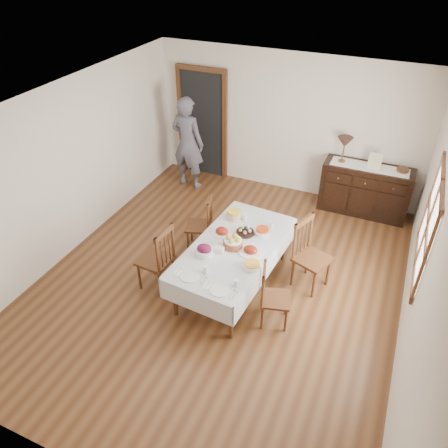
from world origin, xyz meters
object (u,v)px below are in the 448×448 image
at_px(chair_left_far, 202,223).
at_px(chair_right_far, 309,254).
at_px(table_lamp, 345,143).
at_px(sideboard, 365,190).
at_px(chair_left_near, 158,258).
at_px(person, 188,140).
at_px(dining_table, 234,251).
at_px(chair_right_near, 272,296).

bearing_deg(chair_left_far, chair_right_far, 67.87).
bearing_deg(table_lamp, sideboard, 0.31).
relative_size(chair_left_near, person, 0.54).
height_order(dining_table, chair_right_far, chair_right_far).
distance_m(chair_left_far, sideboard, 3.04).
distance_m(chair_left_near, chair_right_near, 1.67).
xyz_separation_m(chair_left_far, table_lamp, (1.70, 2.11, 0.79)).
bearing_deg(dining_table, sideboard, 67.96).
bearing_deg(sideboard, chair_left_far, -135.91).
height_order(dining_table, person, person).
bearing_deg(table_lamp, chair_left_far, -128.88).
height_order(chair_left_far, person, person).
distance_m(chair_left_far, chair_right_near, 1.85).
relative_size(chair_left_near, table_lamp, 2.26).
xyz_separation_m(person, table_lamp, (2.83, 0.37, 0.30)).
bearing_deg(chair_right_near, chair_left_near, 75.15).
bearing_deg(chair_left_near, chair_right_far, 119.43).
bearing_deg(table_lamp, dining_table, -108.23).
relative_size(chair_left_near, chair_left_far, 1.11).
xyz_separation_m(dining_table, chair_right_near, (0.71, -0.45, -0.18)).
distance_m(chair_right_near, sideboard, 3.25).
height_order(chair_left_near, sideboard, chair_left_near).
xyz_separation_m(sideboard, table_lamp, (-0.48, -0.00, 0.81)).
bearing_deg(chair_right_near, sideboard, -26.69).
bearing_deg(chair_right_far, person, 76.92).
bearing_deg(sideboard, chair_right_near, -101.85).
xyz_separation_m(chair_left_near, chair_left_far, (0.16, 1.07, -0.05)).
height_order(chair_left_far, sideboard, chair_left_far).
relative_size(chair_right_near, chair_right_far, 0.83).
bearing_deg(sideboard, chair_right_far, -100.63).
relative_size(chair_left_far, chair_right_far, 0.87).
distance_m(dining_table, chair_right_near, 0.86).
bearing_deg(sideboard, chair_left_near, -126.28).
bearing_deg(chair_left_far, table_lamp, 124.28).
bearing_deg(sideboard, table_lamp, -179.69).
distance_m(chair_left_far, chair_right_far, 1.76).
bearing_deg(person, chair_left_far, 127.22).
relative_size(chair_left_near, chair_right_near, 1.16).
relative_size(chair_left_near, chair_right_far, 0.97).
height_order(dining_table, sideboard, sideboard).
xyz_separation_m(dining_table, chair_right_far, (0.95, 0.46, -0.09)).
bearing_deg(person, chair_left_near, 113.38).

